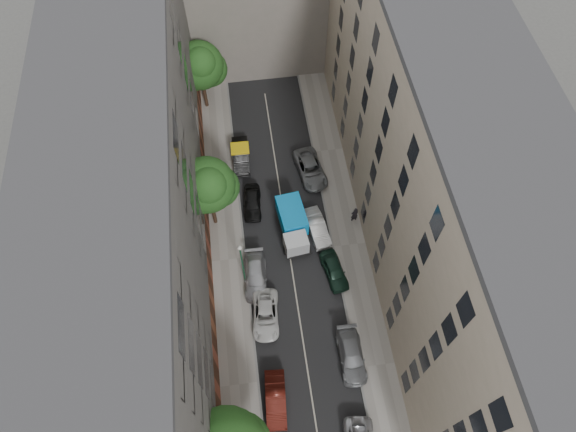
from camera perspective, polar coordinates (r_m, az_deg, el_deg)
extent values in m
plane|color=#4C4C49|center=(46.47, 0.16, -4.10)|extent=(120.00, 120.00, 0.00)
cube|color=black|center=(46.46, 0.16, -4.09)|extent=(8.00, 44.00, 0.02)
cube|color=gray|center=(46.38, -6.62, -4.85)|extent=(3.00, 44.00, 0.15)
cube|color=gray|center=(47.08, 6.81, -3.22)|extent=(3.00, 44.00, 0.15)
cube|color=#4E4C49|center=(38.56, -16.23, 0.84)|extent=(8.00, 44.00, 20.00)
cube|color=tan|center=(40.22, 15.96, 4.44)|extent=(8.00, 44.00, 20.00)
cube|color=black|center=(46.95, 0.55, -1.55)|extent=(2.75, 5.69, 0.30)
cube|color=silver|center=(45.24, 0.90, -3.08)|extent=(2.20, 1.85, 1.72)
cube|color=#0C99F0|center=(46.49, 0.40, 0.07)|extent=(2.64, 3.89, 1.83)
cylinder|color=black|center=(46.10, -0.30, -3.84)|extent=(0.28, 0.85, 0.85)
cylinder|color=black|center=(46.25, 2.07, -3.55)|extent=(0.28, 0.85, 0.85)
cylinder|color=black|center=(47.82, -0.87, -0.09)|extent=(0.28, 0.85, 0.85)
cylinder|color=black|center=(47.96, 1.42, 0.18)|extent=(0.28, 0.85, 0.85)
imported|color=#4E160F|center=(41.51, -1.38, -19.71)|extent=(1.84, 4.50, 1.45)
imported|color=silver|center=(43.47, -2.50, -10.92)|extent=(2.56, 4.81, 1.29)
imported|color=#B1B2B6|center=(44.79, -3.63, -6.67)|extent=(2.20, 4.94, 1.41)
imported|color=black|center=(48.46, -4.00, 1.53)|extent=(1.94, 4.17, 1.38)
imported|color=black|center=(51.66, -5.27, 6.69)|extent=(1.70, 4.61, 1.51)
imported|color=slate|center=(42.62, 7.07, -15.15)|extent=(1.98, 4.80, 1.39)
imported|color=black|center=(45.12, 5.17, -6.05)|extent=(2.30, 4.27, 1.38)
imported|color=silver|center=(46.97, 3.23, -1.29)|extent=(2.22, 4.49, 1.42)
imported|color=slate|center=(50.56, 2.49, 5.24)|extent=(3.13, 5.46, 1.43)
cylinder|color=#382619|center=(47.12, -8.26, 0.31)|extent=(0.36, 0.36, 2.91)
cylinder|color=#382619|center=(45.03, -8.65, 1.96)|extent=(0.24, 0.24, 2.08)
sphere|color=#1A4A18|center=(43.35, -9.00, 3.43)|extent=(4.85, 4.85, 4.85)
sphere|color=#1A4A18|center=(44.34, -7.70, 3.26)|extent=(3.64, 3.64, 3.64)
sphere|color=#1A4A18|center=(43.61, -9.77, 2.34)|extent=(3.40, 3.40, 3.40)
sphere|color=#1A4A18|center=(42.00, -8.87, 3.40)|extent=(3.16, 3.16, 3.16)
cylinder|color=#382619|center=(56.38, -9.18, 13.01)|extent=(0.36, 0.36, 2.72)
cylinder|color=#382619|center=(54.76, -9.52, 14.70)|extent=(0.24, 0.24, 1.94)
sphere|color=#1A4A18|center=(53.47, -9.82, 16.16)|extent=(4.85, 4.85, 4.85)
sphere|color=#1A4A18|center=(54.34, -8.72, 15.85)|extent=(3.64, 3.64, 3.64)
sphere|color=#1A4A18|center=(53.51, -10.48, 15.27)|extent=(3.39, 3.39, 3.39)
sphere|color=#1A4A18|center=(52.19, -9.72, 16.42)|extent=(3.15, 3.15, 3.15)
cylinder|color=#185534|center=(42.52, -5.05, -5.51)|extent=(0.14, 0.14, 6.09)
sphere|color=silver|center=(39.72, -5.40, -3.55)|extent=(0.36, 0.36, 0.36)
imported|color=black|center=(47.52, 7.41, 0.17)|extent=(0.80, 0.63, 1.94)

